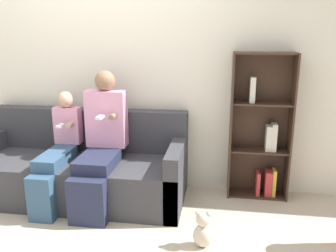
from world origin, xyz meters
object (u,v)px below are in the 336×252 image
adult_seated (101,140)px  child_seated (57,151)px  bookshelf (261,132)px  couch (81,170)px  teddy_bear (203,230)px

adult_seated → child_seated: 0.44m
adult_seated → bookshelf: bearing=15.5°
child_seated → couch: bearing=43.7°
adult_seated → teddy_bear: size_ratio=4.13×
couch → teddy_bear: size_ratio=6.74×
adult_seated → child_seated: (-0.42, -0.05, -0.12)m
child_seated → teddy_bear: 1.58m
child_seated → teddy_bear: child_seated is taller
adult_seated → bookshelf: size_ratio=0.88×
couch → teddy_bear: couch is taller
child_seated → adult_seated: bearing=7.4°
child_seated → bookshelf: size_ratio=0.73×
child_seated → bookshelf: bookshelf is taller
bookshelf → teddy_bear: 1.26m
couch → adult_seated: size_ratio=1.63×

